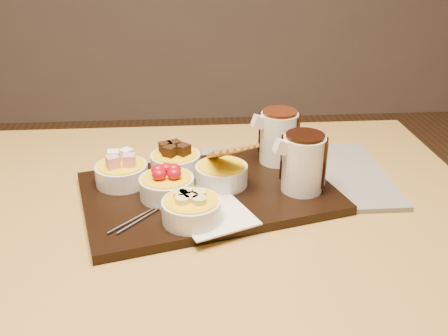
{
  "coord_description": "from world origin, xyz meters",
  "views": [
    {
      "loc": [
        0.05,
        -0.81,
        1.21
      ],
      "look_at": [
        0.11,
        0.02,
        0.81
      ],
      "focal_mm": 40.0,
      "sensor_mm": 36.0,
      "label": 1
    }
  ],
  "objects": [
    {
      "name": "dining_table",
      "position": [
        0.0,
        0.0,
        0.65
      ],
      "size": [
        1.2,
        0.8,
        0.75
      ],
      "color": "#B48C42",
      "rests_on": "ground"
    },
    {
      "name": "serving_board",
      "position": [
        0.08,
        0.02,
        0.76
      ],
      "size": [
        0.52,
        0.41,
        0.02
      ],
      "primitive_type": "cube",
      "rotation": [
        0.0,
        0.0,
        0.25
      ],
      "color": "black",
      "rests_on": "dining_table"
    },
    {
      "name": "napkin",
      "position": [
        0.08,
        -0.08,
        0.77
      ],
      "size": [
        0.16,
        0.16,
        0.0
      ],
      "primitive_type": "cube",
      "rotation": [
        0.0,
        0.0,
        0.39
      ],
      "color": "white",
      "rests_on": "serving_board"
    },
    {
      "name": "bowl_marshmallows",
      "position": [
        -0.09,
        0.05,
        0.79
      ],
      "size": [
        0.1,
        0.1,
        0.04
      ],
      "primitive_type": "cylinder",
      "color": "silver",
      "rests_on": "serving_board"
    },
    {
      "name": "bowl_cake",
      "position": [
        0.02,
        0.1,
        0.79
      ],
      "size": [
        0.1,
        0.1,
        0.04
      ],
      "primitive_type": "cylinder",
      "color": "silver",
      "rests_on": "serving_board"
    },
    {
      "name": "bowl_strawberries",
      "position": [
        0.0,
        -0.01,
        0.79
      ],
      "size": [
        0.1,
        0.1,
        0.04
      ],
      "primitive_type": "cylinder",
      "color": "silver",
      "rests_on": "serving_board"
    },
    {
      "name": "bowl_biscotti",
      "position": [
        0.1,
        0.04,
        0.79
      ],
      "size": [
        0.1,
        0.1,
        0.04
      ],
      "primitive_type": "cylinder",
      "color": "silver",
      "rests_on": "serving_board"
    },
    {
      "name": "bowl_bananas",
      "position": [
        0.05,
        -0.09,
        0.79
      ],
      "size": [
        0.1,
        0.1,
        0.04
      ],
      "primitive_type": "cylinder",
      "color": "silver",
      "rests_on": "serving_board"
    },
    {
      "name": "pitcher_dark_chocolate",
      "position": [
        0.25,
        0.0,
        0.82
      ],
      "size": [
        0.09,
        0.09,
        0.11
      ],
      "primitive_type": "cylinder",
      "rotation": [
        0.0,
        0.0,
        0.25
      ],
      "color": "silver",
      "rests_on": "serving_board"
    },
    {
      "name": "pitcher_milk_chocolate",
      "position": [
        0.23,
        0.13,
        0.82
      ],
      "size": [
        0.09,
        0.09,
        0.11
      ],
      "primitive_type": "cylinder",
      "rotation": [
        0.0,
        0.0,
        0.25
      ],
      "color": "silver",
      "rests_on": "serving_board"
    },
    {
      "name": "fondue_skewers",
      "position": [
        -0.0,
        -0.03,
        0.77
      ],
      "size": [
        0.21,
        0.2,
        0.01
      ],
      "primitive_type": null,
      "rotation": [
        0.0,
        0.0,
        -0.76
      ],
      "color": "silver",
      "rests_on": "serving_board"
    },
    {
      "name": "newspaper",
      "position": [
        0.26,
        0.08,
        0.76
      ],
      "size": [
        0.37,
        0.3,
        0.01
      ],
      "primitive_type": "cube",
      "rotation": [
        0.0,
        0.0,
        -0.0
      ],
      "color": "beige",
      "rests_on": "dining_table"
    }
  ]
}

